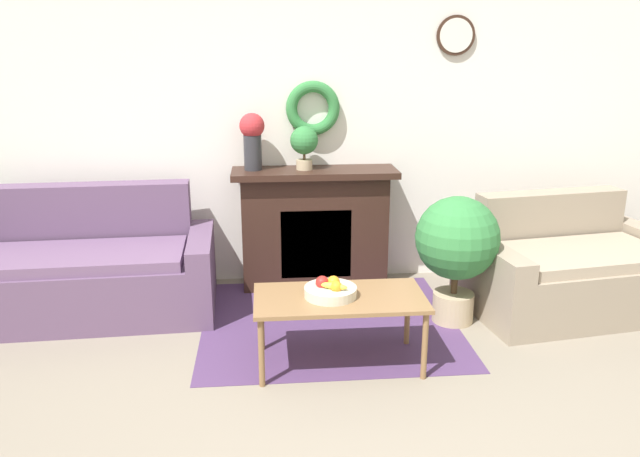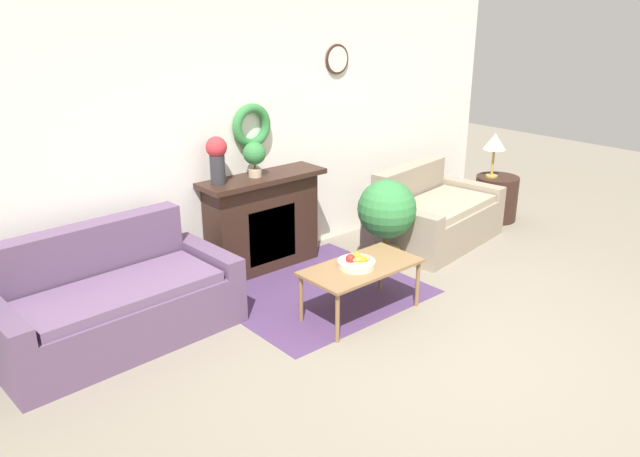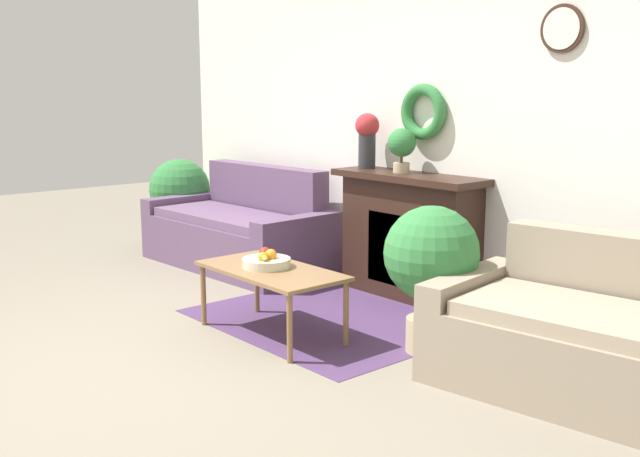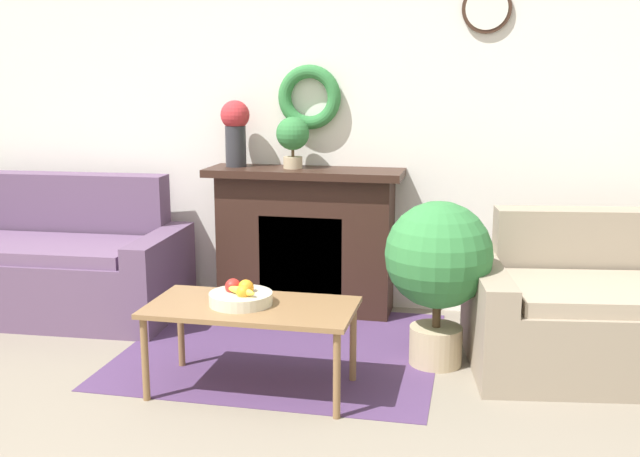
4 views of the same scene
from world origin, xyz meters
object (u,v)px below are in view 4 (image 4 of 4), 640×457
Objects in this scene: fireplace at (306,239)px; potted_plant_floor_by_loveseat at (438,263)px; fruit_bowl at (241,296)px; potted_plant_on_mantel at (293,137)px; vase_on_mantel_left at (235,128)px; coffee_table at (252,313)px; couch_left at (44,266)px; loveseat_right at (612,315)px.

fireplace reaches higher than potted_plant_floor_by_loveseat.
potted_plant_on_mantel is at bearing 92.80° from fruit_bowl.
vase_on_mantel_left reaches higher than fireplace.
potted_plant_floor_by_loveseat is at bearing -38.20° from potted_plant_on_mantel.
fireplace is 4.08× the size of fruit_bowl.
potted_plant_on_mantel reaches higher than potted_plant_floor_by_loveseat.
fireplace reaches higher than coffee_table.
potted_plant_on_mantel is (-0.12, 1.35, 0.78)m from coffee_table.
potted_plant_on_mantel is 0.37× the size of potted_plant_floor_by_loveseat.
fireplace is 1.78m from couch_left.
fruit_bowl is (-1.89, -0.73, 0.20)m from loveseat_right.
potted_plant_floor_by_loveseat is (0.95, 0.55, 0.09)m from fruit_bowl.
loveseat_right is at bearing 10.61° from potted_plant_floor_by_loveseat.
fruit_bowl is 1.62m from vase_on_mantel_left.
coffee_table is 1.56m from potted_plant_on_mantel.
potted_plant_floor_by_loveseat reaches higher than coffee_table.
loveseat_right is 1.80× the size of potted_plant_floor_by_loveseat.
loveseat_right reaches higher than coffee_table.
loveseat_right is (3.60, -0.25, -0.02)m from couch_left.
couch_left is 1.60m from vase_on_mantel_left.
vase_on_mantel_left is (-2.36, 0.64, 0.94)m from loveseat_right.
fireplace is at bearing 89.39° from fruit_bowl.
fruit_bowl is 1.10m from potted_plant_floor_by_loveseat.
loveseat_right is 2.03m from fruit_bowl.
couch_left reaches higher than coffee_table.
coffee_table is 1.68m from vase_on_mantel_left.
potted_plant_on_mantel is (1.65, 0.37, 0.87)m from couch_left.
fireplace is at bearing 138.98° from potted_plant_floor_by_loveseat.
vase_on_mantel_left is at bearing 14.98° from couch_left.
vase_on_mantel_left is (-0.48, 0.01, 0.74)m from fireplace.
loveseat_right is at bearing -15.20° from vase_on_mantel_left.
coffee_table is at bearing -69.10° from vase_on_mantel_left.
potted_plant_on_mantel is 1.42m from potted_plant_floor_by_loveseat.
potted_plant_floor_by_loveseat is (1.01, -0.80, -0.60)m from potted_plant_on_mantel.
fireplace reaches higher than couch_left.
vase_on_mantel_left reaches higher than fruit_bowl.
loveseat_right is 2.24m from potted_plant_on_mantel.
loveseat_right is at bearing -17.60° from potted_plant_on_mantel.
couch_left reaches higher than fruit_bowl.
fruit_bowl is 0.35× the size of potted_plant_floor_by_loveseat.
potted_plant_on_mantel reaches higher than fruit_bowl.
fruit_bowl is 0.94× the size of potted_plant_on_mantel.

